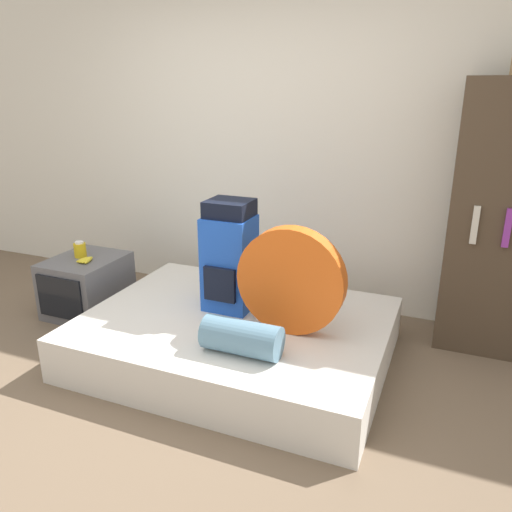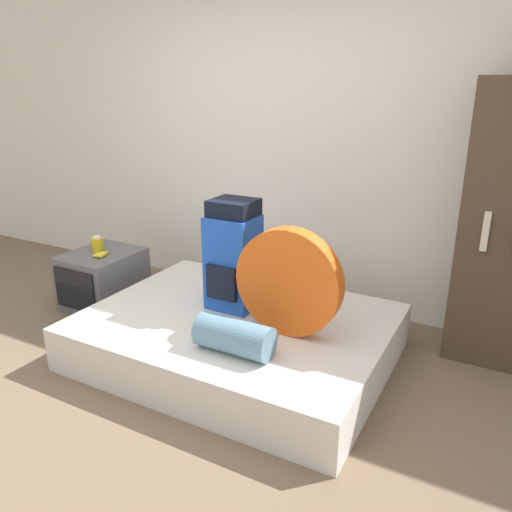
# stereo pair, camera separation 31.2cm
# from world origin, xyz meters

# --- Properties ---
(ground_plane) EXTENTS (16.00, 16.00, 0.00)m
(ground_plane) POSITION_xyz_m (0.00, 0.00, 0.00)
(ground_plane) COLOR brown
(wall_back) EXTENTS (8.00, 0.05, 2.60)m
(wall_back) POSITION_xyz_m (0.00, 1.91, 1.30)
(wall_back) COLOR silver
(wall_back) RESTS_ON ground_plane
(bed) EXTENTS (1.97, 1.50, 0.30)m
(bed) POSITION_xyz_m (0.22, 0.79, 0.15)
(bed) COLOR silver
(bed) RESTS_ON ground_plane
(backpack) EXTENTS (0.32, 0.32, 0.75)m
(backpack) POSITION_xyz_m (0.12, 0.92, 0.67)
(backpack) COLOR blue
(backpack) RESTS_ON bed
(tent_bag) EXTENTS (0.68, 0.11, 0.68)m
(tent_bag) POSITION_xyz_m (0.62, 0.74, 0.64)
(tent_bag) COLOR #E05B19
(tent_bag) RESTS_ON bed
(sleeping_roll) EXTENTS (0.46, 0.20, 0.20)m
(sleeping_roll) POSITION_xyz_m (0.45, 0.37, 0.40)
(sleeping_roll) COLOR #5B849E
(sleeping_roll) RESTS_ON bed
(television) EXTENTS (0.52, 0.61, 0.46)m
(television) POSITION_xyz_m (-1.20, 0.98, 0.23)
(television) COLOR #5B5B60
(television) RESTS_ON ground_plane
(canister) EXTENTS (0.09, 0.09, 0.13)m
(canister) POSITION_xyz_m (-1.25, 1.01, 0.52)
(canister) COLOR gold
(canister) RESTS_ON television
(banana_bunch) EXTENTS (0.11, 0.14, 0.03)m
(banana_bunch) POSITION_xyz_m (-1.12, 0.93, 0.48)
(banana_bunch) COLOR yellow
(banana_bunch) RESTS_ON television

